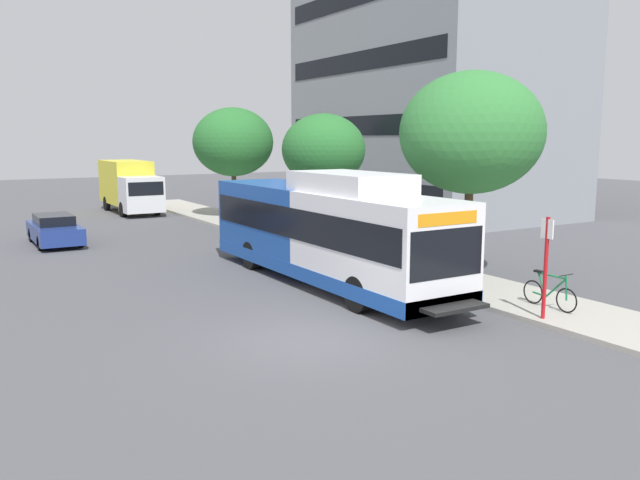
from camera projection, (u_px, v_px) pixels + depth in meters
ground_plane at (189, 277)px, 21.74m from camera, size 120.00×120.00×0.00m
sidewalk_curb at (390, 264)px, 23.61m from camera, size 3.00×56.00×0.14m
transit_bus at (326, 231)px, 20.66m from camera, size 2.58×12.25×3.65m
bus_stop_sign_pole at (546, 260)px, 16.03m from camera, size 0.10×0.36×2.60m
bicycle_parked at (550, 293)px, 17.19m from camera, size 0.52×1.76×1.02m
street_tree_near_stop at (471, 133)px, 20.78m from camera, size 4.66×4.66×6.68m
street_tree_mid_block at (324, 150)px, 29.03m from camera, size 3.80×3.80×5.64m
street_tree_far_block at (233, 142)px, 36.67m from camera, size 4.60×4.60×6.27m
parked_car_far_lane at (55, 230)px, 28.38m from camera, size 1.80×4.50×1.33m
box_truck_background at (130, 185)px, 40.46m from camera, size 2.32×7.01×3.25m
apartment_tower_backdrop at (434, 5)px, 38.38m from camera, size 10.94×15.96×25.10m
lattice_comm_tower at (382, 74)px, 52.74m from camera, size 1.10×1.10×29.79m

